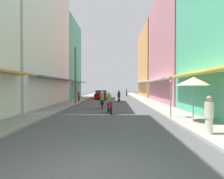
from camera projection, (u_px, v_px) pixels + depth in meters
ground_plane at (112, 101)px, 26.93m from camera, size 118.47×118.47×0.00m
sidewalk_left at (78, 100)px, 27.02m from camera, size 2.15×61.85×0.12m
sidewalk_right at (146, 100)px, 26.83m from camera, size 2.15×61.85×0.12m
building_left_mid at (26, 31)px, 19.74m from camera, size 7.05×13.14×15.64m
building_left_far at (58, 60)px, 31.04m from camera, size 7.05×8.54×12.70m
building_right_mid at (182, 47)px, 23.68m from camera, size 7.05×13.45×14.15m
building_right_far at (157, 63)px, 38.18m from camera, size 7.05×13.62×13.62m
motorbike_maroon at (110, 104)px, 13.94m from camera, size 0.59×1.80×1.58m
motorbike_black at (102, 101)px, 17.15m from camera, size 0.55×1.81×1.58m
motorbike_green at (96, 95)px, 33.42m from camera, size 0.64×1.78×0.96m
motorbike_red at (104, 93)px, 38.36m from camera, size 0.55×1.81×1.58m
motorbike_blue at (127, 93)px, 39.91m from camera, size 0.55×1.81×1.58m
motorbike_white at (119, 96)px, 24.64m from camera, size 0.55×1.81×1.58m
parked_car at (102, 95)px, 29.30m from camera, size 1.94×4.18×1.45m
pedestrian_crossing at (209, 116)px, 7.43m from camera, size 0.34×0.34×1.63m
pedestrian_foreground at (79, 96)px, 24.54m from camera, size 0.34×0.34×1.56m
vendor_umbrella at (193, 81)px, 10.03m from camera, size 1.82×1.82×2.51m
utility_pole at (75, 75)px, 21.39m from camera, size 0.20×1.20×6.47m
street_sign_no_entry at (171, 91)px, 11.46m from camera, size 0.07×0.60×2.65m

